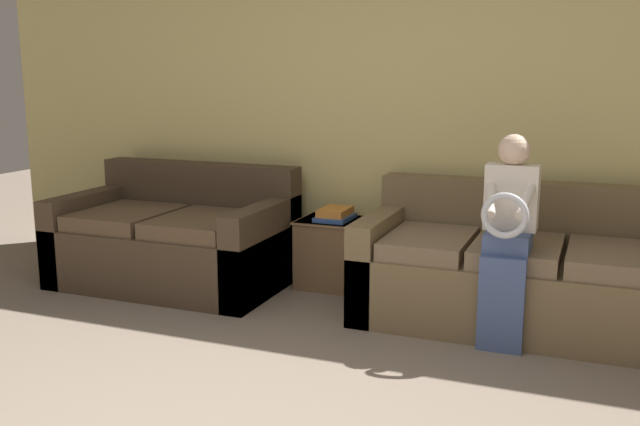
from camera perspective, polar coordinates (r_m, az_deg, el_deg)
name	(u,v)px	position (r m, az deg, el deg)	size (l,w,h in m)	color
wall_back	(399,107)	(5.07, 6.32, 8.45)	(6.68, 0.06, 2.55)	#DBCC7F
couch_main	(518,274)	(4.53, 15.58, -4.70)	(1.90, 0.94, 0.83)	brown
couch_side	(176,241)	(5.28, -11.43, -2.23)	(1.60, 0.97, 0.84)	#473828
child_left_seated	(508,230)	(4.07, 14.81, -1.33)	(0.29, 0.38, 1.18)	#475B8E
side_shelf	(334,252)	(5.09, 1.14, -3.13)	(0.49, 0.43, 0.49)	brown
book_stack	(335,214)	(5.02, 1.21, -0.11)	(0.23, 0.31, 0.08)	#33569E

